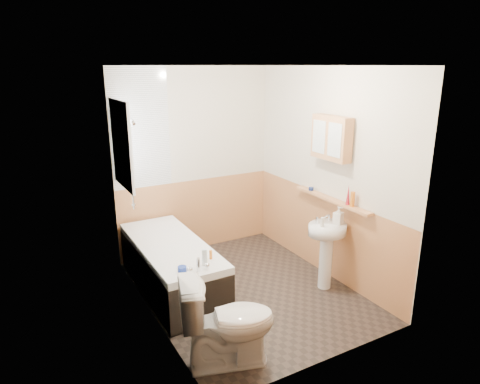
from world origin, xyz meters
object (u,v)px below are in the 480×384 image
Objects in this scene: toilet at (228,322)px; pine_shelf at (331,200)px; bathtub at (172,265)px; sink at (327,243)px; medicine_cabinet at (331,138)px.

pine_shelf is at bearing -48.48° from toilet.
bathtub is 2.16× the size of toilet.
medicine_cabinet is at bearing 48.31° from sink.
bathtub is 1.97× the size of sink.
bathtub is at bearing 160.16° from pine_shelf.
toilet is 1.48× the size of medicine_cabinet.
medicine_cabinet reaches higher than toilet.
sink is at bearing -136.57° from pine_shelf.
pine_shelf is at bearing 38.72° from sink.
medicine_cabinet is at bearing -18.98° from bathtub.
bathtub is 1.79m from sink.
pine_shelf is 2.25× the size of medicine_cabinet.
toilet is at bearing -91.18° from bathtub.
medicine_cabinet is at bearing 125.33° from pine_shelf.
bathtub is 1.43× the size of pine_shelf.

